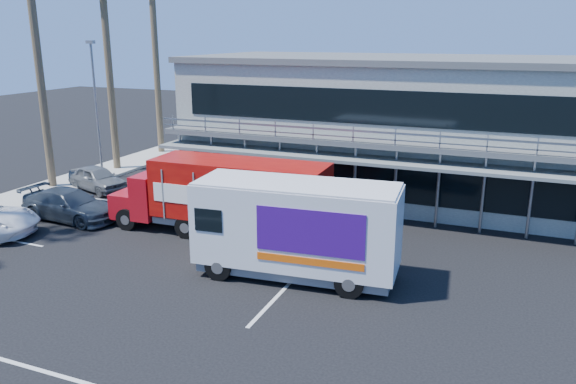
% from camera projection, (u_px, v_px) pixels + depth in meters
% --- Properties ---
extents(ground, '(120.00, 120.00, 0.00)m').
position_uv_depth(ground, '(221.00, 290.00, 19.18)').
color(ground, black).
rests_on(ground, ground).
extents(building, '(22.40, 12.00, 7.30)m').
position_uv_depth(building, '(401.00, 126.00, 30.41)').
color(building, gray).
rests_on(building, ground).
extents(curb_strip, '(3.00, 32.00, 0.16)m').
position_uv_depth(curb_strip, '(28.00, 196.00, 29.97)').
color(curb_strip, '#A5A399').
rests_on(curb_strip, ground).
extents(light_pole_far, '(0.50, 0.25, 8.09)m').
position_uv_depth(light_pole_far, '(96.00, 104.00, 32.94)').
color(light_pole_far, gray).
rests_on(light_pole_far, ground).
extents(red_truck, '(9.88, 2.64, 3.31)m').
position_uv_depth(red_truck, '(226.00, 194.00, 24.01)').
color(red_truck, '#A10C14').
rests_on(red_truck, ground).
extents(white_van, '(7.33, 3.04, 3.49)m').
position_uv_depth(white_van, '(296.00, 228.00, 19.73)').
color(white_van, silver).
rests_on(white_van, ground).
extents(parked_car_d, '(5.05, 2.30, 1.43)m').
position_uv_depth(parked_car_d, '(70.00, 205.00, 26.26)').
color(parked_car_d, '#313A42').
rests_on(parked_car_d, ground).
extents(parked_car_e, '(4.33, 2.78, 1.37)m').
position_uv_depth(parked_car_e, '(97.00, 178.00, 31.21)').
color(parked_car_e, slate).
rests_on(parked_car_e, ground).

